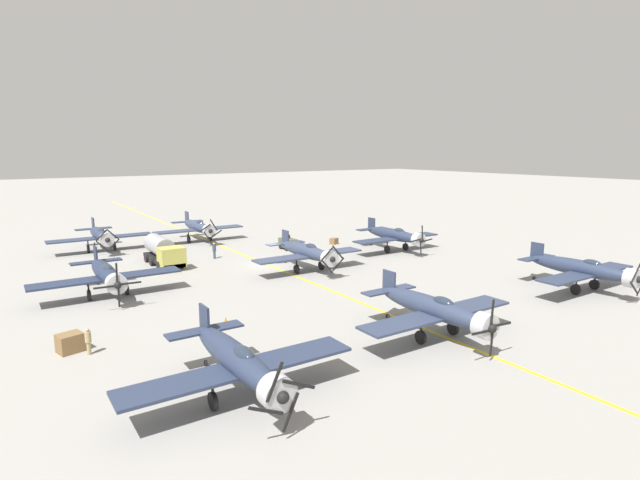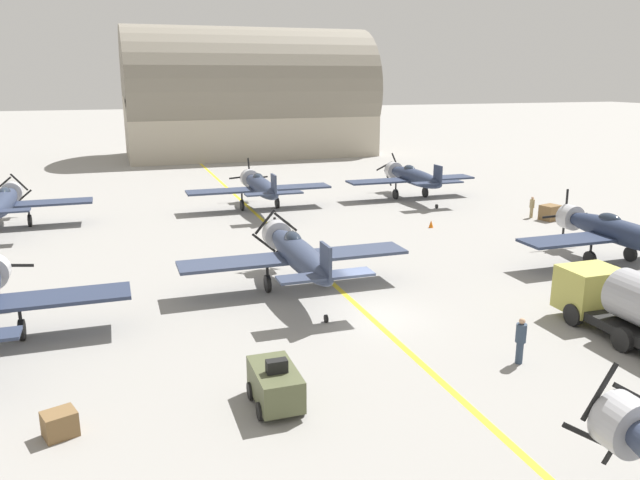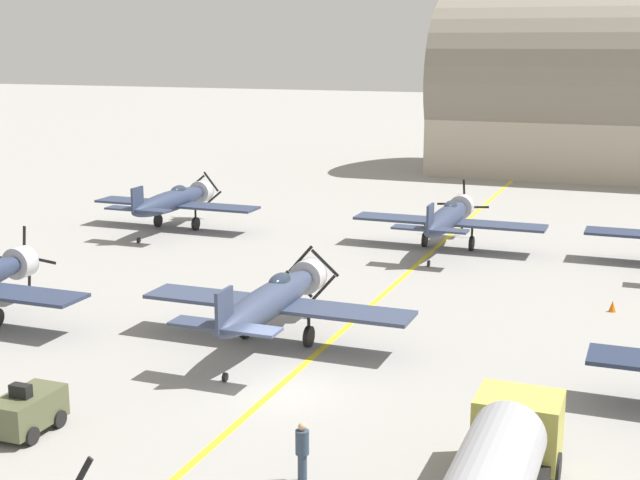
% 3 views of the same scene
% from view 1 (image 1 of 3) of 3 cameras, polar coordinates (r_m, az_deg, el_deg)
% --- Properties ---
extents(ground_plane, '(400.00, 400.00, 0.00)m').
position_cam_1_polar(ground_plane, '(54.39, -5.97, -2.85)').
color(ground_plane, gray).
extents(taxiway_stripe, '(0.30, 160.00, 0.01)m').
position_cam_1_polar(taxiway_stripe, '(54.39, -5.97, -2.85)').
color(taxiway_stripe, yellow).
rests_on(taxiway_stripe, ground).
extents(airplane_far_left, '(12.00, 9.98, 3.65)m').
position_cam_1_polar(airplane_far_left, '(49.49, 27.85, -2.94)').
color(airplane_far_left, '#2B354E').
rests_on(airplane_far_left, ground).
extents(airplane_mid_left, '(12.00, 9.98, 3.80)m').
position_cam_1_polar(airplane_mid_left, '(61.65, 8.55, 0.55)').
color(airplane_mid_left, '#29344D').
rests_on(airplane_mid_left, ground).
extents(airplane_near_center, '(12.00, 9.98, 3.65)m').
position_cam_1_polar(airplane_near_center, '(69.52, -13.75, 1.47)').
color(airplane_near_center, '#353F58').
rests_on(airplane_near_center, ground).
extents(airplane_near_right, '(12.00, 9.98, 3.65)m').
position_cam_1_polar(airplane_near_right, '(66.80, -23.83, 0.53)').
color(airplane_near_right, '#2C364F').
rests_on(airplane_near_right, ground).
extents(airplane_far_center, '(12.00, 9.98, 3.80)m').
position_cam_1_polar(airplane_far_center, '(33.95, 12.93, -7.65)').
color(airplane_far_center, '#2F3A53').
rests_on(airplane_far_center, ground).
extents(airplane_mid_center, '(12.00, 9.98, 3.65)m').
position_cam_1_polar(airplane_mid_center, '(51.06, -1.47, -1.36)').
color(airplane_mid_center, '#353F58').
rests_on(airplane_mid_center, ground).
extents(airplane_far_right, '(12.00, 9.98, 3.67)m').
position_cam_1_polar(airplane_far_right, '(25.73, -9.36, -13.46)').
color(airplane_far_right, '#29334D').
rests_on(airplane_far_right, ground).
extents(airplane_mid_right, '(12.00, 9.98, 3.80)m').
position_cam_1_polar(airplane_mid_right, '(45.86, -23.25, -3.55)').
color(airplane_mid_right, '#232E47').
rests_on(airplane_mid_right, ground).
extents(fuel_tanker, '(2.68, 8.00, 2.98)m').
position_cam_1_polar(fuel_tanker, '(56.34, -17.48, -1.25)').
color(fuel_tanker, black).
rests_on(fuel_tanker, ground).
extents(tow_tractor, '(1.57, 2.60, 1.79)m').
position_cam_1_polar(tow_tractor, '(62.58, -3.68, -0.34)').
color(tow_tractor, '#515638').
rests_on(tow_tractor, ground).
extents(ground_crew_walking, '(0.37, 0.37, 1.69)m').
position_cam_1_polar(ground_crew_walking, '(33.92, -24.97, -10.34)').
color(ground_crew_walking, tan).
rests_on(ground_crew_walking, ground).
extents(ground_crew_inspecting, '(0.41, 0.41, 1.87)m').
position_cam_1_polar(ground_crew_inspecting, '(58.28, -11.99, -1.12)').
color(ground_crew_inspecting, '#334256').
rests_on(ground_crew_inspecting, ground).
extents(supply_crate_by_tanker, '(1.18, 1.08, 0.81)m').
position_cam_1_polar(supply_crate_by_tanker, '(65.95, 1.60, -0.12)').
color(supply_crate_by_tanker, brown).
rests_on(supply_crate_by_tanker, ground).
extents(supply_crate_mid_lane, '(1.64, 1.47, 1.16)m').
position_cam_1_polar(supply_crate_mid_lane, '(34.97, -26.67, -10.45)').
color(supply_crate_mid_lane, brown).
rests_on(supply_crate_mid_lane, ground).
extents(traffic_cone, '(0.36, 0.36, 0.55)m').
position_cam_1_polar(traffic_cone, '(36.76, -10.73, -9.02)').
color(traffic_cone, orange).
rests_on(traffic_cone, ground).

